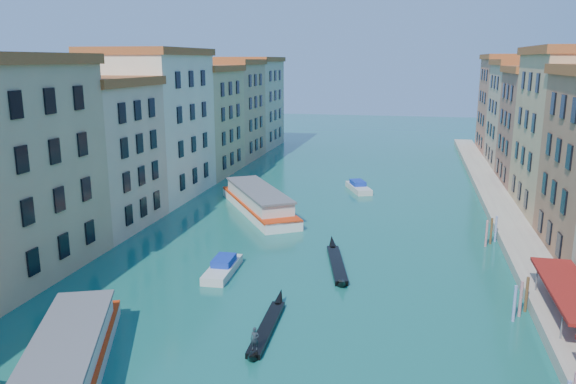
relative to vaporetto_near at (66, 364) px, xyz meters
name	(u,v)px	position (x,y,z in m)	size (l,w,h in m)	color
left_bank_palazzos	(132,135)	(-16.28, 40.43, 8.46)	(12.80, 128.40, 21.00)	#C4B490
quay	(509,223)	(31.72, 40.75, -0.74)	(4.00, 140.00, 1.00)	#A79887
mooring_poles_right	(554,380)	(28.82, 4.55, 0.06)	(1.44, 54.24, 3.20)	#50341B
vaporetto_near	(66,364)	(0.00, 0.00, 0.00)	(10.90, 18.77, 2.76)	silver
vaporetto_far	(258,201)	(0.77, 41.25, 0.13)	(14.91, 19.79, 3.05)	white
gondola_fore	(267,326)	(10.32, 9.19, -0.87)	(1.30, 11.15, 2.22)	black
gondola_far	(337,262)	(13.50, 23.58, -0.87)	(3.82, 12.63, 1.81)	black
motorboat_mid	(223,267)	(3.39, 19.42, -0.70)	(2.41, 6.83, 1.40)	silver
motorboat_far	(358,187)	(12.39, 56.12, -0.67)	(4.74, 7.43, 1.47)	silver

